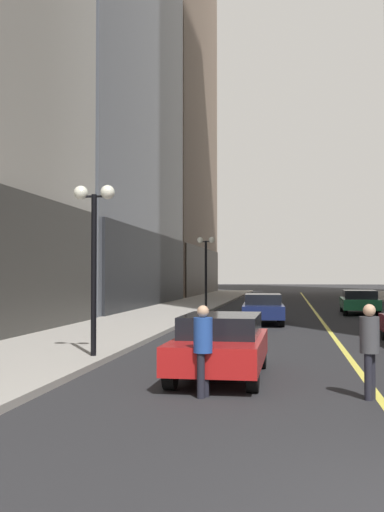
{
  "coord_description": "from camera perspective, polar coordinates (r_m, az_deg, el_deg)",
  "views": [
    {
      "loc": [
        -1.59,
        -5.79,
        2.18
      ],
      "look_at": [
        -6.27,
        24.41,
        3.1
      ],
      "focal_mm": 43.27,
      "sensor_mm": 36.0,
      "label": 1
    }
  ],
  "objects": [
    {
      "name": "street_lamp_left_far",
      "position": [
        36.8,
        1.29,
        -0.05
      ],
      "size": [
        1.06,
        0.36,
        4.43
      ],
      "color": "black",
      "rests_on": "ground"
    },
    {
      "name": "car_red",
      "position": [
        13.2,
        2.67,
        -8.08
      ],
      "size": [
        1.84,
        4.26,
        1.32
      ],
      "color": "#B21919",
      "rests_on": "ground"
    },
    {
      "name": "ground_plane",
      "position": [
        40.88,
        11.06,
        -4.76
      ],
      "size": [
        200.0,
        200.0,
        0.0
      ],
      "primitive_type": "plane",
      "color": "#262628"
    },
    {
      "name": "street_lamp_left_near",
      "position": [
        15.7,
        -9.05,
        2.23
      ],
      "size": [
        1.06,
        0.36,
        4.43
      ],
      "color": "black",
      "rests_on": "ground"
    },
    {
      "name": "pedestrian_in_blue_hoodie",
      "position": [
        11.05,
        1.03,
        -8.13
      ],
      "size": [
        0.44,
        0.44,
        1.63
      ],
      "color": "black",
      "rests_on": "ground"
    },
    {
      "name": "sidewalk_left",
      "position": [
        41.39,
        -0.47,
        -4.65
      ],
      "size": [
        4.5,
        78.0,
        0.15
      ],
      "primitive_type": "cube",
      "color": "#9E9991",
      "rests_on": "ground"
    },
    {
      "name": "pedestrian_with_orange_bag",
      "position": [
        11.31,
        16.1,
        -7.81
      ],
      "size": [
        0.45,
        0.45,
        1.66
      ],
      "color": "black",
      "rests_on": "ground"
    },
    {
      "name": "lane_centre_stripe",
      "position": [
        40.88,
        11.06,
        -4.75
      ],
      "size": [
        0.16,
        70.0,
        0.01
      ],
      "primitive_type": "cube",
      "color": "#E5D64C",
      "rests_on": "ground"
    },
    {
      "name": "car_navy",
      "position": [
        27.5,
        6.59,
        -4.77
      ],
      "size": [
        1.95,
        4.36,
        1.32
      ],
      "color": "#141E4C",
      "rests_on": "ground"
    },
    {
      "name": "car_green",
      "position": [
        35.34,
        15.22,
        -4.03
      ],
      "size": [
        2.11,
        4.86,
        1.32
      ],
      "color": "#196038",
      "rests_on": "ground"
    }
  ]
}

